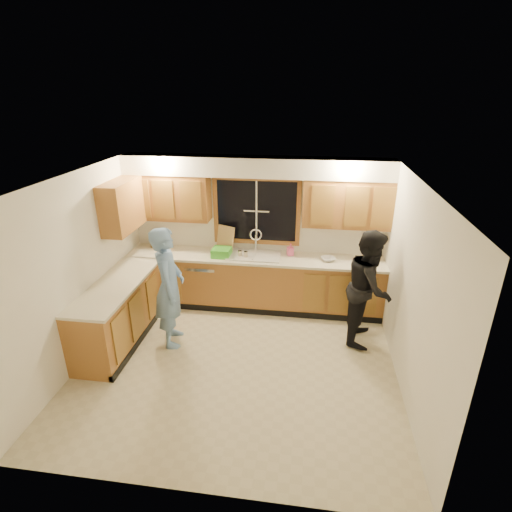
{
  "coord_description": "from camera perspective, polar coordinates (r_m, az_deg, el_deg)",
  "views": [
    {
      "loc": [
        0.87,
        -4.35,
        3.46
      ],
      "look_at": [
        0.17,
        0.65,
        1.33
      ],
      "focal_mm": 28.0,
      "sensor_mm": 36.0,
      "label": 1
    }
  ],
  "objects": [
    {
      "name": "upper_cabinets_right",
      "position": [
        6.33,
        12.88,
        7.34
      ],
      "size": [
        1.35,
        0.33,
        0.75
      ],
      "primitive_type": "cube",
      "color": "#AA6C31",
      "rests_on": "wall_back"
    },
    {
      "name": "stove",
      "position": [
        5.77,
        -21.37,
        -10.37
      ],
      "size": [
        0.58,
        0.75,
        0.9
      ],
      "primitive_type": "cube",
      "color": "white",
      "rests_on": "floor"
    },
    {
      "name": "base_cabinets_left",
      "position": [
        6.19,
        -18.9,
        -7.68
      ],
      "size": [
        0.6,
        1.9,
        0.88
      ],
      "primitive_type": "cube",
      "color": "#AA6C31",
      "rests_on": "ground"
    },
    {
      "name": "sink",
      "position": [
        6.55,
        -0.27,
        -0.44
      ],
      "size": [
        0.86,
        0.52,
        0.57
      ],
      "color": "silver",
      "rests_on": "countertop_back"
    },
    {
      "name": "window_frame",
      "position": [
        6.57,
        0.08,
        6.45
      ],
      "size": [
        1.44,
        0.03,
        1.14
      ],
      "color": "black",
      "rests_on": "wall_back"
    },
    {
      "name": "bowl",
      "position": [
        6.45,
        10.26,
        -0.43
      ],
      "size": [
        0.28,
        0.28,
        0.05
      ],
      "primitive_type": "imported",
      "rotation": [
        0.0,
        0.0,
        0.38
      ],
      "color": "silver",
      "rests_on": "countertop_back"
    },
    {
      "name": "can_left",
      "position": [
        6.47,
        -2.3,
        0.3
      ],
      "size": [
        0.07,
        0.07,
        0.11
      ],
      "primitive_type": "cylinder",
      "rotation": [
        0.0,
        0.0,
        0.08
      ],
      "color": "#C5B498",
      "rests_on": "countertop_back"
    },
    {
      "name": "upper_cabinets_left",
      "position": [
        6.7,
        -12.39,
        8.25
      ],
      "size": [
        1.35,
        0.33,
        0.75
      ],
      "primitive_type": "cube",
      "color": "#AA6C31",
      "rests_on": "wall_back"
    },
    {
      "name": "woman",
      "position": [
        5.91,
        15.86,
        -4.32
      ],
      "size": [
        0.8,
        0.94,
        1.7
      ],
      "primitive_type": "imported",
      "rotation": [
        0.0,
        0.0,
        1.37
      ],
      "color": "black",
      "rests_on": "floor"
    },
    {
      "name": "soap_bottle",
      "position": [
        6.55,
        4.93,
        0.95
      ],
      "size": [
        0.12,
        0.12,
        0.21
      ],
      "primitive_type": "imported",
      "rotation": [
        0.0,
        0.0,
        0.43
      ],
      "color": "pink",
      "rests_on": "countertop_back"
    },
    {
      "name": "wall_right",
      "position": [
        5.03,
        21.35,
        -4.87
      ],
      "size": [
        0.0,
        3.8,
        3.8
      ],
      "primitive_type": "plane",
      "rotation": [
        1.57,
        0.0,
        -1.57
      ],
      "color": "white",
      "rests_on": "ground"
    },
    {
      "name": "man",
      "position": [
        5.73,
        -12.3,
        -4.41
      ],
      "size": [
        0.56,
        0.73,
        1.77
      ],
      "primitive_type": "imported",
      "rotation": [
        0.0,
        0.0,
        1.8
      ],
      "color": "#6E98D1",
      "rests_on": "floor"
    },
    {
      "name": "countertop_back",
      "position": [
        6.52,
        -0.29,
        -0.22
      ],
      "size": [
        4.2,
        0.63,
        0.04
      ],
      "primitive_type": "cube",
      "color": "#EBE2C6",
      "rests_on": "base_cabinets_back"
    },
    {
      "name": "floor",
      "position": [
        5.63,
        -2.68,
        -15.09
      ],
      "size": [
        4.2,
        4.2,
        0.0
      ],
      "primitive_type": "plane",
      "color": "beige",
      "rests_on": "ground"
    },
    {
      "name": "knife_block",
      "position": [
        7.09,
        -14.28,
        2.17
      ],
      "size": [
        0.14,
        0.12,
        0.23
      ],
      "primitive_type": "cube",
      "rotation": [
        0.0,
        0.0,
        0.12
      ],
      "color": "#A1702C",
      "rests_on": "countertop_back"
    },
    {
      "name": "dish_crate",
      "position": [
        6.52,
        -4.95,
        0.53
      ],
      "size": [
        0.3,
        0.29,
        0.14
      ],
      "primitive_type": "cube",
      "rotation": [
        0.0,
        0.0,
        -0.03
      ],
      "color": "green",
      "rests_on": "countertop_back"
    },
    {
      "name": "can_right",
      "position": [
        6.42,
        -1.46,
        0.16
      ],
      "size": [
        0.08,
        0.08,
        0.12
      ],
      "primitive_type": "cylinder",
      "rotation": [
        0.0,
        0.0,
        -0.37
      ],
      "color": "#C5B498",
      "rests_on": "countertop_back"
    },
    {
      "name": "ceiling",
      "position": [
        4.54,
        -3.26,
        10.63
      ],
      "size": [
        4.2,
        4.2,
        0.0
      ],
      "primitive_type": "plane",
      "rotation": [
        3.14,
        0.0,
        0.0
      ],
      "color": "silver"
    },
    {
      "name": "countertop_left",
      "position": [
        5.97,
        -19.33,
        -3.88
      ],
      "size": [
        0.63,
        1.9,
        0.04
      ],
      "primitive_type": "cube",
      "color": "#EBE2C6",
      "rests_on": "base_cabinets_left"
    },
    {
      "name": "wall_back",
      "position": [
        6.69,
        0.09,
        3.59
      ],
      "size": [
        4.2,
        0.0,
        4.2
      ],
      "primitive_type": "plane",
      "rotation": [
        1.57,
        0.0,
        0.0
      ],
      "color": "white",
      "rests_on": "ground"
    },
    {
      "name": "wall_left",
      "position": [
        5.71,
        -24.13,
        -2.01
      ],
      "size": [
        0.0,
        3.8,
        3.8
      ],
      "primitive_type": "plane",
      "rotation": [
        1.57,
        0.0,
        1.57
      ],
      "color": "white",
      "rests_on": "ground"
    },
    {
      "name": "soffit",
      "position": [
        6.24,
        -0.13,
        12.64
      ],
      "size": [
        4.2,
        0.35,
        0.3
      ],
      "primitive_type": "cube",
      "color": "white",
      "rests_on": "wall_back"
    },
    {
      "name": "dishwasher",
      "position": [
        6.9,
        -7.3,
        -3.56
      ],
      "size": [
        0.6,
        0.56,
        0.82
      ],
      "primitive_type": "cube",
      "color": "white",
      "rests_on": "floor"
    },
    {
      "name": "base_cabinets_back",
      "position": [
        6.73,
        -0.27,
        -3.77
      ],
      "size": [
        4.2,
        0.6,
        0.88
      ],
      "primitive_type": "cube",
      "color": "#AA6C31",
      "rests_on": "ground"
    },
    {
      "name": "upper_cabinets_return",
      "position": [
        6.36,
        -18.6,
        6.79
      ],
      "size": [
        0.33,
        0.9,
        0.75
      ],
      "primitive_type": "cube",
      "color": "#AA6C31",
      "rests_on": "wall_left"
    },
    {
      "name": "cutting_board",
      "position": [
        6.68,
        -4.39,
        2.47
      ],
      "size": [
        0.34,
        0.24,
        0.43
      ],
      "primitive_type": "cube",
      "rotation": [
        -0.21,
        0.0,
        -0.43
      ],
      "color": "tan",
      "rests_on": "countertop_back"
    }
  ]
}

